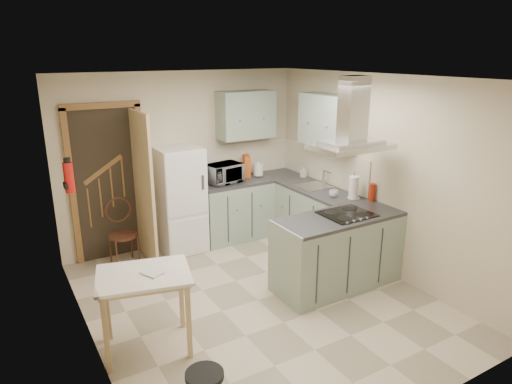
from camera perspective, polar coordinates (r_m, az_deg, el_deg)
floor at (r=5.42m, az=0.20°, el=-13.35°), size 4.20×4.20×0.00m
ceiling at (r=4.67m, az=0.23°, el=14.11°), size 4.20×4.20×0.00m
back_wall at (r=6.73m, az=-9.05°, el=4.06°), size 3.60×0.00×3.60m
left_wall at (r=4.31m, az=-20.82°, el=-4.35°), size 0.00×4.20×4.20m
right_wall at (r=5.99m, az=15.16°, el=2.06°), size 0.00×4.20×4.20m
doorway at (r=6.44m, az=-17.97°, el=1.00°), size 1.10×0.12×2.10m
fridge at (r=6.52m, az=-9.48°, el=-0.94°), size 0.60×0.60×1.50m
counter_back at (r=6.95m, az=-2.76°, el=-2.18°), size 1.08×0.60×0.90m
counter_right at (r=6.84m, az=6.16°, el=-2.59°), size 0.60×1.95×0.90m
splashback at (r=7.14m, az=-1.80°, el=4.20°), size 1.68×0.02×0.50m
wall_cabinet_back at (r=6.87m, az=-1.26°, el=9.63°), size 0.85×0.35×0.70m
wall_cabinet_right at (r=6.37m, az=8.97°, el=8.84°), size 0.35×0.90×0.70m
peninsula at (r=5.62m, az=10.24°, el=-7.27°), size 1.55×0.65×0.90m
hob at (r=5.52m, az=11.28°, el=-2.71°), size 0.58×0.50×0.01m
extractor_hood at (r=5.30m, az=11.79°, el=5.60°), size 0.90×0.55×0.10m
sink at (r=6.57m, az=7.19°, el=0.71°), size 0.45×0.40×0.01m
fire_extinguisher at (r=5.10m, az=-22.33°, el=1.68°), size 0.10×0.10×0.32m
drop_leaf_table at (r=4.58m, az=-13.54°, el=-14.31°), size 0.97×0.82×0.79m
bentwood_chair at (r=6.33m, az=-16.28°, el=-5.25°), size 0.38×0.38×0.82m
microwave at (r=6.70m, az=-4.01°, el=2.35°), size 0.56×0.43×0.28m
kettle at (r=7.03m, az=0.28°, el=2.85°), size 0.18×0.18×0.22m
cereal_box at (r=7.05m, az=-1.17°, el=3.32°), size 0.16×0.23×0.33m
soap_bottle at (r=7.03m, az=5.93°, el=2.52°), size 0.08×0.08×0.17m
paper_towel at (r=6.07m, az=12.11°, el=0.59°), size 0.14×0.14×0.31m
cup at (r=6.13m, az=9.66°, el=-0.19°), size 0.14×0.14×0.09m
red_bottle at (r=6.06m, az=14.29°, el=-0.03°), size 0.09×0.09×0.23m
book at (r=4.31m, az=-13.60°, el=-9.71°), size 0.21×0.24×0.09m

